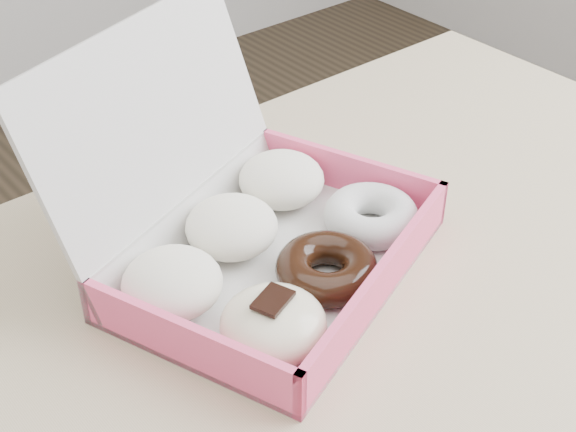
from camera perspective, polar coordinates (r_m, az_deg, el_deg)
table at (r=0.86m, az=4.55°, el=-10.54°), size 1.20×0.80×0.75m
donut_box at (r=0.84m, az=-2.03°, el=-1.45°), size 0.42×0.40×0.24m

